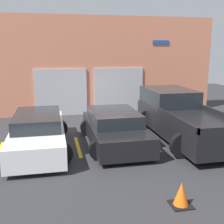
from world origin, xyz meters
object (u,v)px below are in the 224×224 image
object	(u,v)px
pickup_truck	(180,117)
traffic_cone	(181,195)
sedan_white	(38,133)
sedan_side	(115,128)

from	to	relation	value
pickup_truck	traffic_cone	size ratio (longest dim) A/B	10.14
sedan_white	traffic_cone	bearing A→B (deg)	-53.38
pickup_truck	sedan_side	size ratio (longest dim) A/B	1.32
pickup_truck	sedan_side	bearing A→B (deg)	-173.27
pickup_truck	sedan_side	distance (m)	2.72
traffic_cone	sedan_white	bearing A→B (deg)	126.62
sedan_side	traffic_cone	xyz separation A→B (m)	(0.54, -4.36, -0.34)
sedan_white	sedan_side	distance (m)	2.69
pickup_truck	sedan_side	xyz separation A→B (m)	(-2.69, -0.32, -0.24)
sedan_white	traffic_cone	distance (m)	5.44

